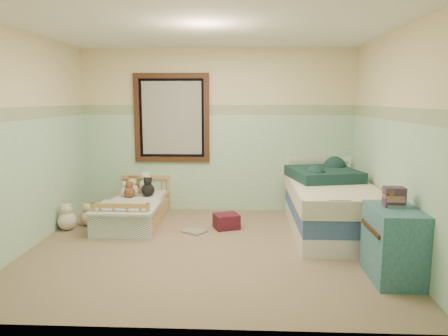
{
  "coord_description": "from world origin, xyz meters",
  "views": [
    {
      "loc": [
        0.41,
        -4.83,
        1.73
      ],
      "look_at": [
        0.17,
        0.35,
        0.9
      ],
      "focal_mm": 34.39,
      "sensor_mm": 36.0,
      "label": 1
    }
  ],
  "objects_px": {
    "toddler_bed_frame": "(135,215)",
    "red_pillow": "(226,221)",
    "plush_floor_cream": "(67,221)",
    "floor_book": "(194,231)",
    "twin_bed_frame": "(330,224)",
    "dresser": "(394,244)",
    "plush_floor_tan": "(88,218)"
  },
  "relations": [
    {
      "from": "twin_bed_frame",
      "to": "dresser",
      "type": "bearing_deg",
      "value": -77.6
    },
    {
      "from": "toddler_bed_frame",
      "to": "red_pillow",
      "type": "distance_m",
      "value": 1.34
    },
    {
      "from": "plush_floor_cream",
      "to": "red_pillow",
      "type": "xyz_separation_m",
      "value": [
        2.13,
        0.17,
        -0.02
      ]
    },
    {
      "from": "plush_floor_cream",
      "to": "red_pillow",
      "type": "distance_m",
      "value": 2.14
    },
    {
      "from": "plush_floor_tan",
      "to": "red_pillow",
      "type": "height_order",
      "value": "plush_floor_tan"
    },
    {
      "from": "plush_floor_tan",
      "to": "twin_bed_frame",
      "type": "distance_m",
      "value": 3.29
    },
    {
      "from": "toddler_bed_frame",
      "to": "red_pillow",
      "type": "xyz_separation_m",
      "value": [
        1.31,
        -0.25,
        0.0
      ]
    },
    {
      "from": "plush_floor_tan",
      "to": "plush_floor_cream",
      "type": "bearing_deg",
      "value": -134.63
    },
    {
      "from": "dresser",
      "to": "twin_bed_frame",
      "type": "bearing_deg",
      "value": 102.4
    },
    {
      "from": "plush_floor_tan",
      "to": "floor_book",
      "type": "xyz_separation_m",
      "value": [
        1.5,
        -0.25,
        -0.09
      ]
    },
    {
      "from": "twin_bed_frame",
      "to": "plush_floor_tan",
      "type": "bearing_deg",
      "value": 177.07
    },
    {
      "from": "twin_bed_frame",
      "to": "dresser",
      "type": "distance_m",
      "value": 1.51
    },
    {
      "from": "toddler_bed_frame",
      "to": "red_pillow",
      "type": "bearing_deg",
      "value": -10.77
    },
    {
      "from": "plush_floor_cream",
      "to": "twin_bed_frame",
      "type": "xyz_separation_m",
      "value": [
        3.5,
        0.05,
        -0.01
      ]
    },
    {
      "from": "toddler_bed_frame",
      "to": "dresser",
      "type": "height_order",
      "value": "dresser"
    },
    {
      "from": "dresser",
      "to": "floor_book",
      "type": "xyz_separation_m",
      "value": [
        -2.11,
        1.38,
        -0.34
      ]
    },
    {
      "from": "plush_floor_tan",
      "to": "floor_book",
      "type": "relative_size",
      "value": 0.74
    },
    {
      "from": "plush_floor_cream",
      "to": "twin_bed_frame",
      "type": "bearing_deg",
      "value": 0.74
    },
    {
      "from": "plush_floor_cream",
      "to": "plush_floor_tan",
      "type": "xyz_separation_m",
      "value": [
        0.21,
        0.21,
        -0.02
      ]
    },
    {
      "from": "twin_bed_frame",
      "to": "red_pillow",
      "type": "xyz_separation_m",
      "value": [
        -1.37,
        0.12,
        -0.01
      ]
    },
    {
      "from": "plush_floor_tan",
      "to": "red_pillow",
      "type": "xyz_separation_m",
      "value": [
        1.92,
        -0.05,
        -0.01
      ]
    },
    {
      "from": "red_pillow",
      "to": "plush_floor_cream",
      "type": "bearing_deg",
      "value": -175.5
    },
    {
      "from": "red_pillow",
      "to": "floor_book",
      "type": "xyz_separation_m",
      "value": [
        -0.42,
        -0.2,
        -0.09
      ]
    },
    {
      "from": "plush_floor_cream",
      "to": "twin_bed_frame",
      "type": "height_order",
      "value": "plush_floor_cream"
    },
    {
      "from": "dresser",
      "to": "red_pillow",
      "type": "height_order",
      "value": "dresser"
    },
    {
      "from": "toddler_bed_frame",
      "to": "dresser",
      "type": "bearing_deg",
      "value": -31.31
    },
    {
      "from": "twin_bed_frame",
      "to": "dresser",
      "type": "height_order",
      "value": "dresser"
    },
    {
      "from": "plush_floor_cream",
      "to": "floor_book",
      "type": "distance_m",
      "value": 1.72
    },
    {
      "from": "plush_floor_cream",
      "to": "floor_book",
      "type": "relative_size",
      "value": 0.86
    },
    {
      "from": "red_pillow",
      "to": "floor_book",
      "type": "relative_size",
      "value": 1.1
    },
    {
      "from": "dresser",
      "to": "floor_book",
      "type": "relative_size",
      "value": 2.46
    },
    {
      "from": "toddler_bed_frame",
      "to": "plush_floor_cream",
      "type": "xyz_separation_m",
      "value": [
        -0.82,
        -0.42,
        0.03
      ]
    }
  ]
}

